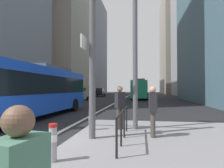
# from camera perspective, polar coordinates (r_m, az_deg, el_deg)

# --- Properties ---
(ground_plane) EXTENTS (160.00, 160.00, 0.00)m
(ground_plane) POSITION_cam_1_polar(r_m,az_deg,el_deg) (26.51, 1.44, -5.29)
(ground_plane) COLOR black
(lane_centre_line) EXTENTS (0.20, 80.00, 0.01)m
(lane_centre_line) POSITION_cam_1_polar(r_m,az_deg,el_deg) (36.43, 3.47, -4.21)
(lane_centre_line) COLOR beige
(lane_centre_line) RESTS_ON ground
(office_tower_left_mid) EXTENTS (13.96, 18.89, 30.81)m
(office_tower_left_mid) POSITION_cam_1_polar(r_m,az_deg,el_deg) (48.34, -15.78, 15.02)
(office_tower_left_mid) COLOR gray
(office_tower_left_mid) RESTS_ON ground
(office_tower_left_far) EXTENTS (10.94, 20.90, 32.74)m
(office_tower_left_far) POSITION_cam_1_polar(r_m,az_deg,el_deg) (70.53, -7.46, 10.56)
(office_tower_left_far) COLOR slate
(office_tower_left_far) RESTS_ON ground
(office_tower_right_mid) EXTENTS (10.09, 16.73, 32.31)m
(office_tower_right_mid) POSITION_cam_1_polar(r_m,az_deg,el_deg) (55.65, 23.35, 13.68)
(office_tower_right_mid) COLOR #9E9EA3
(office_tower_right_mid) RESTS_ON ground
(office_tower_right_far) EXTENTS (12.29, 22.92, 36.07)m
(office_tower_right_far) POSITION_cam_1_polar(r_m,az_deg,el_deg) (77.84, 19.04, 10.74)
(office_tower_right_far) COLOR gray
(office_tower_right_far) RESTS_ON ground
(city_bus_blue_oncoming) EXTENTS (2.89, 11.31, 3.40)m
(city_bus_blue_oncoming) POSITION_cam_1_polar(r_m,az_deg,el_deg) (13.26, -21.34, -1.19)
(city_bus_blue_oncoming) COLOR blue
(city_bus_blue_oncoming) RESTS_ON ground
(city_bus_red_receding) EXTENTS (2.84, 10.80, 3.40)m
(city_bus_red_receding) POSITION_cam_1_polar(r_m,az_deg,el_deg) (34.30, 8.20, -1.32)
(city_bus_red_receding) COLOR #198456
(city_bus_red_receding) RESTS_ON ground
(car_oncoming_mid) EXTENTS (2.22, 4.67, 1.94)m
(car_oncoming_mid) POSITION_cam_1_polar(r_m,az_deg,el_deg) (44.85, -3.56, -2.41)
(car_oncoming_mid) COLOR black
(car_oncoming_mid) RESTS_ON ground
(car_receding_near) EXTENTS (2.10, 4.62, 1.94)m
(car_receding_near) POSITION_cam_1_polar(r_m,az_deg,el_deg) (50.44, 8.71, -2.28)
(car_receding_near) COLOR silver
(car_receding_near) RESTS_ON ground
(car_receding_far) EXTENTS (2.11, 4.17, 1.94)m
(car_receding_far) POSITION_cam_1_polar(r_m,az_deg,el_deg) (61.57, 8.35, -2.12)
(car_receding_far) COLOR maroon
(car_receding_far) RESTS_ON ground
(car_oncoming_far) EXTENTS (2.07, 4.39, 1.94)m
(car_oncoming_far) POSITION_cam_1_polar(r_m,az_deg,el_deg) (28.65, -9.87, -3.00)
(car_oncoming_far) COLOR #B2A899
(car_oncoming_far) RESTS_ON ground
(traffic_signal_gantry) EXTENTS (5.62, 0.65, 6.00)m
(traffic_signal_gantry) POSITION_cam_1_polar(r_m,az_deg,el_deg) (7.62, -19.89, 16.02)
(traffic_signal_gantry) COLOR #515156
(traffic_signal_gantry) RESTS_ON median_island
(street_lamp_post) EXTENTS (5.50, 0.32, 8.00)m
(street_lamp_post) POSITION_cam_1_polar(r_m,az_deg,el_deg) (8.84, 6.75, 21.73)
(street_lamp_post) COLOR #56565B
(street_lamp_post) RESTS_ON median_island
(bollard_left) EXTENTS (0.20, 0.20, 0.77)m
(bollard_left) POSITION_cam_1_polar(r_m,az_deg,el_deg) (3.86, -20.16, -19.98)
(bollard_left) COLOR #99999E
(bollard_left) RESTS_ON median_island
(bollard_right) EXTENTS (0.20, 0.20, 0.86)m
(bollard_right) POSITION_cam_1_polar(r_m,az_deg,el_deg) (4.82, -16.93, -15.55)
(bollard_right) COLOR #99999E
(bollard_right) RESTS_ON median_island
(bollard_back) EXTENTS (0.20, 0.20, 0.75)m
(bollard_back) POSITION_cam_1_polar(r_m,az_deg,el_deg) (8.03, -6.18, -10.27)
(bollard_back) COLOR #99999E
(bollard_back) RESTS_ON median_island
(pedestrian_railing) EXTENTS (0.06, 3.06, 0.98)m
(pedestrian_railing) POSITION_cam_1_polar(r_m,az_deg,el_deg) (6.25, 3.17, -10.40)
(pedestrian_railing) COLOR black
(pedestrian_railing) RESTS_ON median_island
(pedestrian_waiting) EXTENTS (0.44, 0.44, 1.77)m
(pedestrian_waiting) POSITION_cam_1_polar(r_m,az_deg,el_deg) (8.08, 2.33, -6.17)
(pedestrian_waiting) COLOR #423D38
(pedestrian_waiting) RESTS_ON median_island
(pedestrian_far) EXTENTS (0.27, 0.40, 1.75)m
(pedestrian_far) POSITION_cam_1_polar(r_m,az_deg,el_deg) (6.91, 11.86, -7.09)
(pedestrian_far) COLOR #423D38
(pedestrian_far) RESTS_ON median_island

